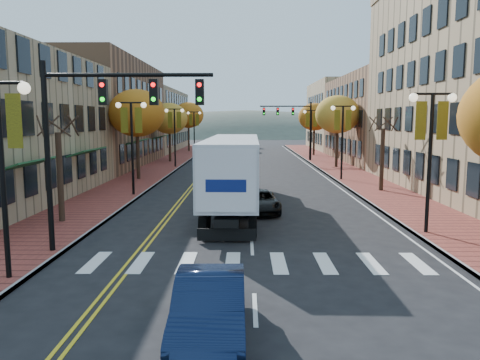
{
  "coord_description": "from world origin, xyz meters",
  "views": [
    {
      "loc": [
        -0.25,
        -13.72,
        4.94
      ],
      "look_at": [
        -0.51,
        7.45,
        2.2
      ],
      "focal_mm": 35.0,
      "sensor_mm": 36.0,
      "label": 1
    }
  ],
  "objects": [
    {
      "name": "ground",
      "position": [
        0.0,
        0.0,
        0.0
      ],
      "size": [
        200.0,
        200.0,
        0.0
      ],
      "primitive_type": "plane",
      "color": "black",
      "rests_on": "ground"
    },
    {
      "name": "sidewalk_left",
      "position": [
        -9.0,
        32.5,
        0.07
      ],
      "size": [
        4.0,
        85.0,
        0.15
      ],
      "primitive_type": "cube",
      "color": "brown",
      "rests_on": "ground"
    },
    {
      "name": "sidewalk_right",
      "position": [
        9.0,
        32.5,
        0.07
      ],
      "size": [
        4.0,
        85.0,
        0.15
      ],
      "primitive_type": "cube",
      "color": "brown",
      "rests_on": "ground"
    },
    {
      "name": "building_left_mid",
      "position": [
        -17.0,
        36.0,
        5.5
      ],
      "size": [
        12.0,
        24.0,
        11.0
      ],
      "primitive_type": "cube",
      "color": "brown",
      "rests_on": "ground"
    },
    {
      "name": "building_left_far",
      "position": [
        -17.0,
        61.0,
        4.75
      ],
      "size": [
        12.0,
        26.0,
        9.5
      ],
      "primitive_type": "cube",
      "color": "#9E8966",
      "rests_on": "ground"
    },
    {
      "name": "building_right_mid",
      "position": [
        18.5,
        42.0,
        5.0
      ],
      "size": [
        15.0,
        24.0,
        10.0
      ],
      "primitive_type": "cube",
      "color": "brown",
      "rests_on": "ground"
    },
    {
      "name": "building_right_far",
      "position": [
        18.5,
        64.0,
        5.5
      ],
      "size": [
        15.0,
        20.0,
        11.0
      ],
      "primitive_type": "cube",
      "color": "#9E8966",
      "rests_on": "ground"
    },
    {
      "name": "tree_left_a",
      "position": [
        -9.0,
        8.0,
        2.25
      ],
      "size": [
        0.28,
        0.28,
        4.2
      ],
      "color": "#382619",
      "rests_on": "sidewalk_left"
    },
    {
      "name": "tree_left_b",
      "position": [
        -9.0,
        24.0,
        5.45
      ],
      "size": [
        4.48,
        4.48,
        7.21
      ],
      "color": "#382619",
      "rests_on": "sidewalk_left"
    },
    {
      "name": "tree_left_c",
      "position": [
        -9.0,
        40.0,
        5.05
      ],
      "size": [
        4.16,
        4.16,
        6.69
      ],
      "color": "#382619",
      "rests_on": "sidewalk_left"
    },
    {
      "name": "tree_left_d",
      "position": [
        -9.0,
        58.0,
        5.6
      ],
      "size": [
        4.61,
        4.61,
        7.42
      ],
      "color": "#382619",
      "rests_on": "sidewalk_left"
    },
    {
      "name": "tree_right_b",
      "position": [
        9.0,
        18.0,
        2.25
      ],
      "size": [
        0.28,
        0.28,
        4.2
      ],
      "color": "#382619",
      "rests_on": "sidewalk_right"
    },
    {
      "name": "tree_right_c",
      "position": [
        9.0,
        34.0,
        5.45
      ],
      "size": [
        4.48,
        4.48,
        7.21
      ],
      "color": "#382619",
      "rests_on": "sidewalk_right"
    },
    {
      "name": "tree_right_d",
      "position": [
        9.0,
        50.0,
        5.29
      ],
      "size": [
        4.35,
        4.35,
        7.0
      ],
      "color": "#382619",
      "rests_on": "sidewalk_right"
    },
    {
      "name": "lamp_left_a",
      "position": [
        -7.5,
        0.0,
        4.29
      ],
      "size": [
        1.96,
        0.36,
        6.05
      ],
      "color": "black",
      "rests_on": "ground"
    },
    {
      "name": "lamp_left_b",
      "position": [
        -7.5,
        16.0,
        4.29
      ],
      "size": [
        1.96,
        0.36,
        6.05
      ],
      "color": "black",
      "rests_on": "ground"
    },
    {
      "name": "lamp_left_c",
      "position": [
        -7.5,
        34.0,
        4.29
      ],
      "size": [
        1.96,
        0.36,
        6.05
      ],
      "color": "black",
      "rests_on": "ground"
    },
    {
      "name": "lamp_left_d",
      "position": [
        -7.5,
        52.0,
        4.29
      ],
      "size": [
        1.96,
        0.36,
        6.05
      ],
      "color": "black",
      "rests_on": "ground"
    },
    {
      "name": "lamp_right_a",
      "position": [
        7.5,
        6.0,
        4.29
      ],
      "size": [
        1.96,
        0.36,
        6.05
      ],
      "color": "black",
      "rests_on": "ground"
    },
    {
      "name": "lamp_right_b",
      "position": [
        7.5,
        24.0,
        4.29
      ],
      "size": [
        1.96,
        0.36,
        6.05
      ],
      "color": "black",
      "rests_on": "ground"
    },
    {
      "name": "lamp_right_c",
      "position": [
        7.5,
        42.0,
        4.29
      ],
      "size": [
        1.96,
        0.36,
        6.05
      ],
      "color": "black",
      "rests_on": "ground"
    },
    {
      "name": "traffic_mast_near",
      "position": [
        -5.48,
        3.0,
        4.92
      ],
      "size": [
        6.1,
        0.35,
        7.0
      ],
      "color": "black",
      "rests_on": "ground"
    },
    {
      "name": "traffic_mast_far",
      "position": [
        5.48,
        42.0,
        4.92
      ],
      "size": [
        6.1,
        0.34,
        7.0
      ],
      "color": "black",
      "rests_on": "ground"
    },
    {
      "name": "semi_truck",
      "position": [
        -0.91,
        12.05,
        2.32
      ],
      "size": [
        2.78,
        15.95,
        3.98
      ],
      "rotation": [
        0.0,
        0.0,
        -0.01
      ],
      "color": "black",
      "rests_on": "ground"
    },
    {
      "name": "navy_sedan",
      "position": [
        -1.06,
        -3.66,
        0.74
      ],
      "size": [
        1.67,
        4.52,
        1.48
      ],
      "primitive_type": "imported",
      "rotation": [
        0.0,
        0.0,
        0.02
      ],
      "color": "black",
      "rests_on": "ground"
    },
    {
      "name": "black_suv",
      "position": [
        0.5,
        10.98,
        0.59
      ],
      "size": [
        2.26,
        4.36,
        1.17
      ],
      "primitive_type": "imported",
      "rotation": [
        0.0,
        0.0,
        0.08
      ],
      "color": "black",
      "rests_on": "ground"
    },
    {
      "name": "car_far_white",
      "position": [
        -1.84,
        54.48,
        0.65
      ],
      "size": [
        1.84,
        3.94,
        1.31
      ],
      "primitive_type": "imported",
      "rotation": [
        0.0,
        0.0,
        0.08
      ],
      "color": "silver",
      "rests_on": "ground"
    },
    {
      "name": "car_far_silver",
      "position": [
        0.57,
        56.92,
        0.62
      ],
      "size": [
        2.04,
        4.38,
        1.24
      ],
      "primitive_type": "imported",
      "rotation": [
        0.0,
        0.0,
        0.07
      ],
      "color": "#A7A6AE",
      "rests_on": "ground"
    },
    {
      "name": "car_far_oncoming",
      "position": [
        0.83,
        67.97,
        0.7
      ],
      "size": [
        1.94,
        4.38,
        1.4
      ],
      "primitive_type": "imported",
      "rotation": [
        0.0,
        0.0,
        3.25
      ],
      "color": "#ADADB4",
      "rests_on": "ground"
    }
  ]
}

